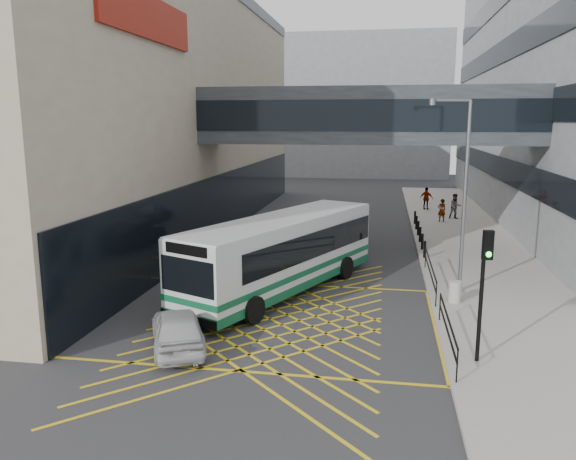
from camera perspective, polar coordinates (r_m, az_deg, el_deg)
The scene contains 18 objects.
ground at distance 21.11m, azimuth -1.85°, elevation -9.02°, with size 120.00×120.00×0.00m, color #333335.
building_whsmith at distance 41.69m, azimuth -22.60°, elevation 11.27°, with size 24.17×42.00×16.00m.
building_far at distance 79.67m, azimuth 5.48°, elevation 12.27°, with size 28.00×16.00×18.00m, color gray.
skybridge at distance 31.44m, azimuth 8.02°, elevation 11.42°, with size 20.00×4.10×3.00m.
pavement at distance 35.51m, azimuth 17.57°, elevation -1.10°, with size 6.00×54.00×0.16m, color #A09B92.
box_junction at distance 21.11m, azimuth -1.85°, elevation -9.01°, with size 12.00×9.00×0.01m.
bus at distance 23.91m, azimuth -0.48°, elevation -2.25°, with size 7.10×11.64×3.24m.
car_white at distance 18.67m, azimuth -11.14°, elevation -9.74°, with size 1.75×4.28×1.36m, color #BEBDC0.
car_dark at distance 31.22m, azimuth -0.69°, elevation -0.96°, with size 1.86×4.75×1.49m, color black.
car_silver at distance 38.69m, azimuth 4.63°, elevation 1.27°, with size 1.88×4.46×1.39m, color gray.
traffic_light at distance 17.24m, azimuth 19.29°, elevation -4.56°, with size 0.31×0.48×4.04m.
street_lamp at distance 24.00m, azimuth 17.20°, elevation 4.43°, with size 1.78×0.72×7.93m.
litter_bin at distance 23.28m, azimuth 16.59°, elevation -6.03°, with size 0.49×0.49×0.85m, color #ADA89E.
kerb_railings at distance 22.24m, azimuth 14.91°, elevation -5.95°, with size 0.05×12.54×1.00m.
bollards at distance 35.13m, azimuth 13.18°, elevation -0.12°, with size 0.14×10.14×0.90m.
pedestrian_a at distance 41.37m, azimuth 15.35°, elevation 1.94°, with size 0.65×0.46×1.62m, color gray.
pedestrian_b at distance 42.87m, azimuth 16.62°, elevation 2.31°, with size 0.89×0.52×1.82m, color gray.
pedestrian_c at distance 46.69m, azimuth 13.88°, elevation 3.12°, with size 1.06×0.51×1.80m, color gray.
Camera 1 is at (3.99, -19.42, 7.24)m, focal length 35.00 mm.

